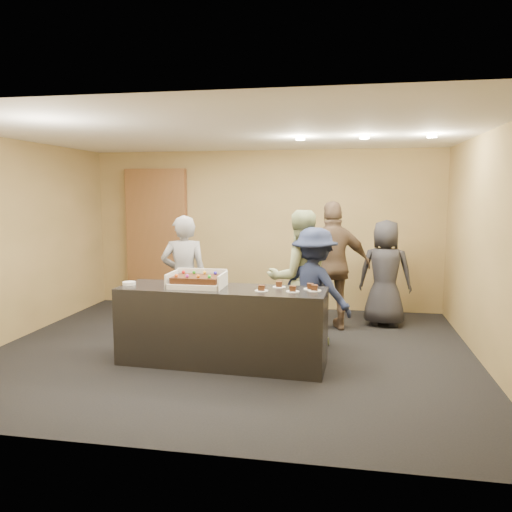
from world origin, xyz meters
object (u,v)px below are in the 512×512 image
Objects in this scene: person_sage_man at (300,278)px; person_navy_man at (314,290)px; cake_box at (198,283)px; person_server_grey at (184,278)px; plate_stack at (129,283)px; sheet_cake at (197,279)px; person_brown_extra at (333,266)px; storage_cabinet at (157,237)px; person_dark_suit at (385,273)px; serving_counter at (222,326)px.

person_navy_man is at bearing 112.65° from person_sage_man.
cake_box is 0.38× the size of person_server_grey.
person_server_grey is at bearing 117.59° from cake_box.
plate_stack is at bearing 48.33° from person_navy_man.
cake_box is at bearing 89.14° from sheet_cake.
person_navy_man is at bearing 18.25° from plate_stack.
cake_box is at bearing 2.30° from plate_stack.
plate_stack is (-0.84, -0.01, -0.08)m from sheet_cake.
sheet_cake is 0.35× the size of person_navy_man.
person_server_grey is (-0.45, 0.87, -0.10)m from cake_box.
plate_stack is (-0.84, -0.03, -0.03)m from cake_box.
person_server_grey is 1.56m from person_sage_man.
person_navy_man is (1.32, 0.70, -0.22)m from sheet_cake.
person_sage_man is (1.11, 0.88, -0.06)m from cake_box.
person_brown_extra is at bearing -174.12° from person_server_grey.
person_brown_extra is (3.14, -1.15, -0.27)m from storage_cabinet.
person_sage_man is 1.11× the size of person_dark_suit.
storage_cabinet is at bearing -59.12° from person_sage_man.
person_brown_extra is at bearing 36.59° from plate_stack.
person_sage_man is at bearing 50.40° from serving_counter.
person_dark_suit is (3.90, -0.80, -0.40)m from storage_cabinet.
person_server_grey is (-0.75, 0.89, 0.40)m from serving_counter.
cake_box is 0.84m from plate_stack.
person_brown_extra is at bearing -71.01° from person_navy_man.
serving_counter is at bearing 40.55° from person_brown_extra.
person_server_grey is 0.96× the size of person_sage_man.
storage_cabinet reaches higher than person_brown_extra.
person_sage_man reaches higher than sheet_cake.
storage_cabinet is 3.39m from person_sage_man.
person_dark_suit is (1.17, 1.19, -0.09)m from person_sage_man.
storage_cabinet is at bearing 119.22° from sheet_cake.
plate_stack reaches higher than serving_counter.
person_sage_man reaches higher than cake_box.
person_brown_extra reaches higher than serving_counter.
person_brown_extra is at bearing -139.00° from person_sage_man.
person_sage_man is (1.95, 0.91, -0.03)m from plate_stack.
storage_cabinet is 3.68m from person_navy_man.
cake_box is at bearing 49.13° from person_dark_suit.
person_server_grey is 2.99m from person_dark_suit.
person_sage_man reaches higher than plate_stack.
plate_stack is 0.09× the size of person_sage_man.
person_brown_extra reaches higher than sheet_cake.
person_server_grey reaches higher than plate_stack.
serving_counter is 1.50× the size of person_dark_suit.
plate_stack is 0.10× the size of person_dark_suit.
person_server_grey is at bearing 116.95° from sheet_cake.
person_sage_man is (0.82, 0.90, 0.43)m from serving_counter.
person_dark_suit is at bearing -169.76° from person_brown_extra.
person_brown_extra is at bearing -20.15° from storage_cabinet.
person_server_grey is at bearing 23.92° from person_navy_man.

